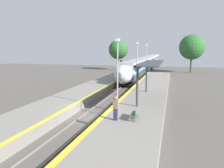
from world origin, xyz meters
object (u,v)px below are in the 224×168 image
(railway_signal, at_px, (121,69))
(person_waiting, at_px, (115,108))
(lamppost_mid, at_px, (137,63))
(platform_bench, at_px, (135,113))
(lamppost_far, at_px, (146,59))
(train, at_px, (147,63))
(lamppost_near, at_px, (118,70))

(railway_signal, bearing_deg, person_waiting, -77.85)
(lamppost_mid, bearing_deg, platform_bench, -81.25)
(person_waiting, height_order, railway_signal, railway_signal)
(railway_signal, relative_size, lamppost_mid, 0.67)
(platform_bench, distance_m, railway_signal, 23.63)
(person_waiting, bearing_deg, lamppost_far, 91.46)
(railway_signal, bearing_deg, platform_bench, -74.31)
(train, bearing_deg, person_waiting, -86.26)
(train, bearing_deg, platform_bench, -84.52)
(train, bearing_deg, lamppost_far, -83.89)
(lamppost_near, bearing_deg, lamppost_far, 90.00)
(train, xyz_separation_m, platform_bench, (4.42, -46.13, -0.92))
(lamppost_near, bearing_deg, person_waiting, -78.56)
(platform_bench, distance_m, person_waiting, 1.55)
(person_waiting, distance_m, railway_signal, 23.79)
(railway_signal, bearing_deg, lamppost_far, 7.64)
(railway_signal, xyz_separation_m, lamppost_far, (4.40, 0.59, 1.77))
(platform_bench, bearing_deg, lamppost_near, 128.80)
(lamppost_mid, bearing_deg, railway_signal, 114.11)
(railway_signal, bearing_deg, lamppost_near, -77.74)
(train, height_order, railway_signal, railway_signal)
(lamppost_mid, bearing_deg, person_waiting, -87.41)
(train, height_order, lamppost_mid, lamppost_mid)
(lamppost_far, bearing_deg, railway_signal, -172.36)
(lamppost_near, bearing_deg, railway_signal, 102.26)
(railway_signal, distance_m, lamppost_far, 4.78)
(lamppost_mid, bearing_deg, lamppost_near, -90.00)
(railway_signal, xyz_separation_m, lamppost_near, (4.40, -20.25, 1.77))
(railway_signal, xyz_separation_m, lamppost_mid, (4.40, -9.83, 1.77))
(platform_bench, relative_size, person_waiting, 0.80)
(railway_signal, height_order, lamppost_mid, lamppost_mid)
(train, height_order, platform_bench, train)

